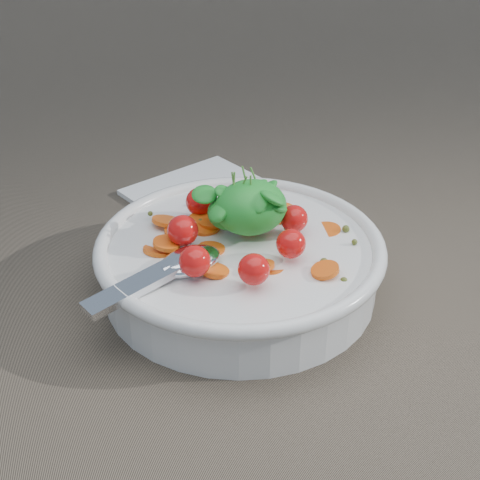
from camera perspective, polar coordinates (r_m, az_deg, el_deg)
name	(u,v)px	position (r m, az deg, el deg)	size (l,w,h in m)	color
ground	(209,285)	(0.65, -2.69, -3.87)	(6.00, 6.00, 0.00)	#716351
bowl	(240,260)	(0.63, -0.03, -1.73)	(0.29, 0.27, 0.11)	white
napkin	(203,193)	(0.81, -3.21, 4.04)	(0.16, 0.14, 0.01)	white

